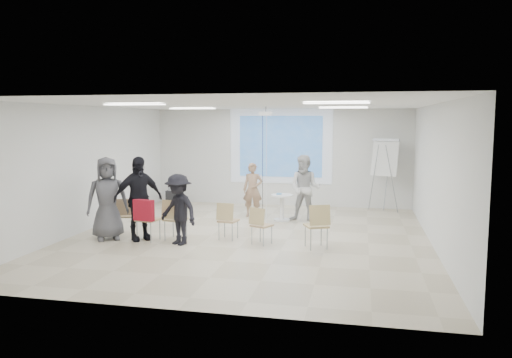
% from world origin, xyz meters
% --- Properties ---
extents(floor, '(8.00, 9.00, 0.10)m').
position_xyz_m(floor, '(0.00, 0.00, -0.05)').
color(floor, beige).
rests_on(floor, ground).
extents(ceiling, '(8.00, 9.00, 0.10)m').
position_xyz_m(ceiling, '(0.00, 0.00, 3.05)').
color(ceiling, white).
rests_on(ceiling, wall_back).
extents(wall_back, '(8.00, 0.10, 3.00)m').
position_xyz_m(wall_back, '(0.00, 4.55, 1.50)').
color(wall_back, silver).
rests_on(wall_back, floor).
extents(wall_left, '(0.10, 9.00, 3.00)m').
position_xyz_m(wall_left, '(-4.05, 0.00, 1.50)').
color(wall_left, silver).
rests_on(wall_left, floor).
extents(wall_right, '(0.10, 9.00, 3.00)m').
position_xyz_m(wall_right, '(4.05, 0.00, 1.50)').
color(wall_right, silver).
rests_on(wall_right, floor).
extents(projection_halo, '(3.20, 0.01, 2.30)m').
position_xyz_m(projection_halo, '(0.00, 4.49, 1.85)').
color(projection_halo, silver).
rests_on(projection_halo, wall_back).
extents(projection_image, '(2.60, 0.01, 1.90)m').
position_xyz_m(projection_image, '(0.00, 4.47, 1.85)').
color(projection_image, '#3671B9').
rests_on(projection_image, wall_back).
extents(pedestal_table, '(0.65, 0.65, 0.73)m').
position_xyz_m(pedestal_table, '(0.44, 2.02, 0.40)').
color(pedestal_table, white).
rests_on(pedestal_table, floor).
extents(player_left, '(0.65, 0.47, 1.69)m').
position_xyz_m(player_left, '(-0.45, 2.49, 0.85)').
color(player_left, tan).
rests_on(player_left, floor).
extents(player_right, '(1.02, 0.86, 1.94)m').
position_xyz_m(player_right, '(1.04, 2.10, 0.97)').
color(player_right, silver).
rests_on(player_right, floor).
extents(controller_left, '(0.05, 0.11, 0.04)m').
position_xyz_m(controller_left, '(-0.27, 2.74, 1.12)').
color(controller_left, silver).
rests_on(controller_left, player_left).
extents(controller_right, '(0.06, 0.14, 0.04)m').
position_xyz_m(controller_right, '(0.86, 2.35, 1.31)').
color(controller_right, white).
rests_on(controller_right, player_right).
extents(chair_far_left, '(0.51, 0.53, 0.86)m').
position_xyz_m(chair_far_left, '(-2.88, -0.32, 0.51)').
color(chair_far_left, tan).
rests_on(chair_far_left, floor).
extents(chair_left_mid, '(0.52, 0.54, 0.94)m').
position_xyz_m(chair_left_mid, '(-2.13, -0.83, 0.56)').
color(chair_left_mid, tan).
rests_on(chair_left_mid, floor).
extents(chair_left_inner, '(0.50, 0.53, 0.92)m').
position_xyz_m(chair_left_inner, '(-1.57, -0.62, 0.54)').
color(chair_left_inner, tan).
rests_on(chair_left_inner, floor).
extents(chair_center, '(0.45, 0.48, 0.85)m').
position_xyz_m(chair_center, '(-0.42, -0.34, 0.50)').
color(chair_center, tan).
rests_on(chair_center, floor).
extents(chair_right_inner, '(0.52, 0.53, 0.81)m').
position_xyz_m(chair_right_inner, '(0.38, -0.60, 0.48)').
color(chair_right_inner, tan).
rests_on(chair_right_inner, floor).
extents(chair_right_far, '(0.60, 0.62, 0.94)m').
position_xyz_m(chair_right_far, '(1.62, -0.71, 0.56)').
color(chair_right_far, tan).
rests_on(chair_right_far, floor).
extents(red_jacket, '(0.49, 0.19, 0.46)m').
position_xyz_m(red_jacket, '(-2.11, -0.97, 0.72)').
color(red_jacket, '#B01527').
rests_on(red_jacket, chair_left_mid).
extents(laptop, '(0.38, 0.30, 0.03)m').
position_xyz_m(laptop, '(-1.55, -0.52, 0.49)').
color(laptop, black).
rests_on(laptop, chair_left_inner).
extents(audience_left, '(1.41, 1.41, 2.14)m').
position_xyz_m(audience_left, '(-2.34, -0.74, 1.07)').
color(audience_left, black).
rests_on(audience_left, floor).
extents(audience_mid, '(1.27, 1.05, 1.73)m').
position_xyz_m(audience_mid, '(-1.32, -0.95, 0.86)').
color(audience_mid, black).
rests_on(audience_mid, floor).
extents(audience_outer, '(1.21, 1.10, 2.07)m').
position_xyz_m(audience_outer, '(-3.04, -0.82, 1.04)').
color(audience_outer, '#58575C').
rests_on(audience_outer, floor).
extents(flipchart_easel, '(0.85, 0.68, 2.13)m').
position_xyz_m(flipchart_easel, '(3.14, 4.00, 1.57)').
color(flipchart_easel, '#94989C').
rests_on(flipchart_easel, floor).
extents(av_cart, '(0.49, 0.41, 0.68)m').
position_xyz_m(av_cart, '(-3.23, 3.72, 0.31)').
color(av_cart, black).
rests_on(av_cart, floor).
extents(ceiling_projector, '(0.30, 0.25, 3.00)m').
position_xyz_m(ceiling_projector, '(0.10, 1.49, 2.69)').
color(ceiling_projector, white).
rests_on(ceiling_projector, ceiling).
extents(fluor_panel_nw, '(1.20, 0.30, 0.02)m').
position_xyz_m(fluor_panel_nw, '(-2.00, 2.00, 2.97)').
color(fluor_panel_nw, white).
rests_on(fluor_panel_nw, ceiling).
extents(fluor_panel_ne, '(1.20, 0.30, 0.02)m').
position_xyz_m(fluor_panel_ne, '(2.00, 2.00, 2.97)').
color(fluor_panel_ne, white).
rests_on(fluor_panel_ne, ceiling).
extents(fluor_panel_sw, '(1.20, 0.30, 0.02)m').
position_xyz_m(fluor_panel_sw, '(-2.00, -1.50, 2.97)').
color(fluor_panel_sw, white).
rests_on(fluor_panel_sw, ceiling).
extents(fluor_panel_se, '(1.20, 0.30, 0.02)m').
position_xyz_m(fluor_panel_se, '(2.00, -1.50, 2.97)').
color(fluor_panel_se, white).
rests_on(fluor_panel_se, ceiling).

